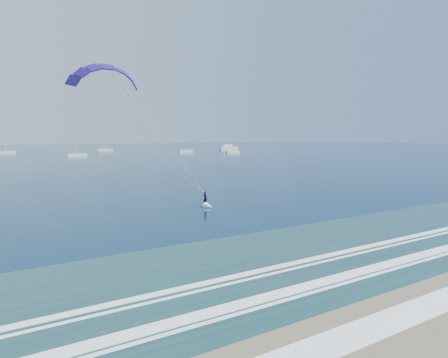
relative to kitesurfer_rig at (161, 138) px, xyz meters
The scene contains 8 objects.
ground 33.75m from the kitesurfer_rig, 89.09° to the right, with size 900.00×900.00×0.00m, color #06233C.
kitesurfer_rig is the anchor object (origin of this frame).
motor_yacht 228.18m from the kitesurfer_rig, 55.15° to the left, with size 13.53×3.61×5.79m.
sailboat_3 151.39m from the kitesurfer_rig, 81.76° to the left, with size 8.71×2.40×12.09m.
sailboat_4 221.01m from the kitesurfer_rig, 76.13° to the left, with size 9.62×2.40×12.95m.
sailboat_5 188.76m from the kitesurfer_rig, 62.39° to the left, with size 8.62×2.40×11.78m.
sailboat_6 175.06m from the kitesurfer_rig, 53.71° to the left, with size 8.16×2.40×11.13m.
sailboat_7 203.44m from the kitesurfer_rig, 91.18° to the left, with size 8.65×2.40×12.04m.
Camera 1 is at (-19.97, -12.78, 9.81)m, focal length 32.00 mm.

